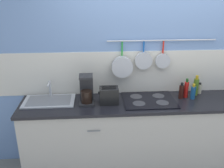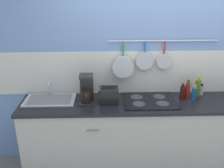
{
  "view_description": "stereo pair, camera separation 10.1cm",
  "coord_description": "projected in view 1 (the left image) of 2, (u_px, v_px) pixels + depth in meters",
  "views": [
    {
      "loc": [
        -0.8,
        -2.59,
        2.19
      ],
      "look_at": [
        -0.61,
        0.0,
        1.17
      ],
      "focal_mm": 40.0,
      "sensor_mm": 36.0,
      "label": 1
    },
    {
      "loc": [
        -0.69,
        -2.59,
        2.19
      ],
      "look_at": [
        -0.61,
        0.0,
        1.17
      ],
      "focal_mm": 40.0,
      "sensor_mm": 36.0,
      "label": 2
    }
  ],
  "objects": [
    {
      "name": "ground_plane",
      "position": [
        158.0,
        166.0,
        3.25
      ],
      "size": [
        12.0,
        12.0,
        0.0
      ],
      "primitive_type": "plane",
      "color": "gray"
    },
    {
      "name": "wall_back",
      "position": [
        159.0,
        65.0,
        3.08
      ],
      "size": [
        7.2,
        0.16,
        2.6
      ],
      "color": "#7293C6",
      "rests_on": "ground_plane"
    },
    {
      "name": "cabinet_base",
      "position": [
        161.0,
        137.0,
        3.09
      ],
      "size": [
        3.29,
        0.54,
        0.9
      ],
      "color": "#B7B2A8",
      "rests_on": "ground_plane"
    },
    {
      "name": "countertop",
      "position": [
        164.0,
        102.0,
        2.92
      ],
      "size": [
        3.33,
        0.57,
        0.03
      ],
      "color": "black",
      "rests_on": "cabinet_base"
    },
    {
      "name": "sink_basin",
      "position": [
        49.0,
        100.0,
        2.9
      ],
      "size": [
        0.58,
        0.36,
        0.21
      ],
      "color": "#B7BABF",
      "rests_on": "countertop"
    },
    {
      "name": "coffee_maker",
      "position": [
        87.0,
        91.0,
        2.83
      ],
      "size": [
        0.17,
        0.2,
        0.33
      ],
      "color": "#262628",
      "rests_on": "countertop"
    },
    {
      "name": "toaster",
      "position": [
        109.0,
        95.0,
        2.83
      ],
      "size": [
        0.23,
        0.16,
        0.19
      ],
      "color": "black",
      "rests_on": "countertop"
    },
    {
      "name": "cooktop",
      "position": [
        149.0,
        100.0,
        2.92
      ],
      "size": [
        0.6,
        0.48,
        0.01
      ],
      "color": "black",
      "rests_on": "countertop"
    },
    {
      "name": "bottle_olive_oil",
      "position": [
        181.0,
        91.0,
        2.96
      ],
      "size": [
        0.06,
        0.06,
        0.2
      ],
      "color": "#33140F",
      "rests_on": "countertop"
    },
    {
      "name": "bottle_hot_sauce",
      "position": [
        186.0,
        89.0,
        2.98
      ],
      "size": [
        0.05,
        0.05,
        0.24
      ],
      "color": "red",
      "rests_on": "countertop"
    },
    {
      "name": "bottle_vinegar",
      "position": [
        193.0,
        92.0,
        2.95
      ],
      "size": [
        0.06,
        0.06,
        0.19
      ],
      "color": "navy",
      "rests_on": "countertop"
    },
    {
      "name": "bottle_cooking_wine",
      "position": [
        196.0,
        86.0,
        3.04
      ],
      "size": [
        0.06,
        0.06,
        0.25
      ],
      "color": "#4C721E",
      "rests_on": "countertop"
    },
    {
      "name": "bottle_sesame_oil",
      "position": [
        199.0,
        89.0,
        3.1
      ],
      "size": [
        0.05,
        0.05,
        0.14
      ],
      "color": "#BFB799",
      "rests_on": "countertop"
    }
  ]
}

